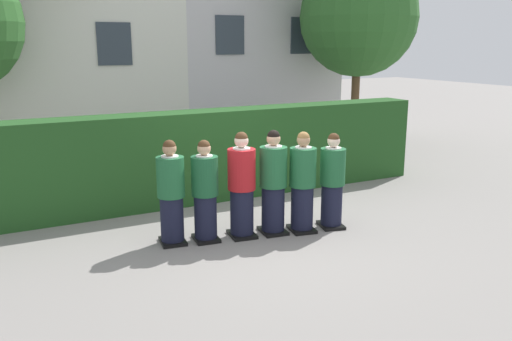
# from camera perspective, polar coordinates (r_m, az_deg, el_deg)

# --- Properties ---
(ground_plane) EXTENTS (60.00, 60.00, 0.00)m
(ground_plane) POSITION_cam_1_polar(r_m,az_deg,el_deg) (8.60, 0.00, -6.82)
(ground_plane) COLOR gray
(student_front_row_0) EXTENTS (0.43, 0.50, 1.60)m
(student_front_row_0) POSITION_cam_1_polar(r_m,az_deg,el_deg) (8.12, -9.01, -2.59)
(student_front_row_0) COLOR black
(student_front_row_0) RESTS_ON ground
(student_front_row_1) EXTENTS (0.41, 0.52, 1.57)m
(student_front_row_1) POSITION_cam_1_polar(r_m,az_deg,el_deg) (8.18, -5.44, -2.44)
(student_front_row_1) COLOR black
(student_front_row_1) RESTS_ON ground
(student_in_red_blazer) EXTENTS (0.44, 0.52, 1.67)m
(student_in_red_blazer) POSITION_cam_1_polar(r_m,az_deg,el_deg) (8.30, -1.53, -1.81)
(student_in_red_blazer) COLOR black
(student_in_red_blazer) RESTS_ON ground
(student_front_row_3) EXTENTS (0.44, 0.52, 1.67)m
(student_front_row_3) POSITION_cam_1_polar(r_m,az_deg,el_deg) (8.46, 1.84, -1.52)
(student_front_row_3) COLOR black
(student_front_row_3) RESTS_ON ground
(student_front_row_4) EXTENTS (0.45, 0.55, 1.63)m
(student_front_row_4) POSITION_cam_1_polar(r_m,az_deg,el_deg) (8.58, 4.96, -1.49)
(student_front_row_4) COLOR black
(student_front_row_4) RESTS_ON ground
(student_front_row_5) EXTENTS (0.46, 0.54, 1.57)m
(student_front_row_5) POSITION_cam_1_polar(r_m,az_deg,el_deg) (8.82, 8.11, -1.33)
(student_front_row_5) COLOR black
(student_front_row_5) RESTS_ON ground
(hedge) EXTENTS (9.64, 0.70, 1.73)m
(hedge) POSITION_cam_1_polar(r_m,az_deg,el_deg) (10.31, -5.75, 1.55)
(hedge) COLOR #214C1E
(hedge) RESTS_ON ground
(school_building_main) EXTENTS (5.90, 4.46, 6.82)m
(school_building_main) POSITION_cam_1_polar(r_m,az_deg,el_deg) (18.42, -2.01, 15.02)
(school_building_main) COLOR silver
(school_building_main) RESTS_ON ground
(school_building_annex) EXTENTS (7.82, 3.95, 6.97)m
(school_building_annex) POSITION_cam_1_polar(r_m,az_deg,el_deg) (16.45, -22.31, 14.56)
(school_building_annex) COLOR silver
(school_building_annex) RESTS_ON ground
(oak_tree_right) EXTENTS (3.37, 3.37, 5.37)m
(oak_tree_right) POSITION_cam_1_polar(r_m,az_deg,el_deg) (16.24, 10.84, 15.67)
(oak_tree_right) COLOR brown
(oak_tree_right) RESTS_ON ground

